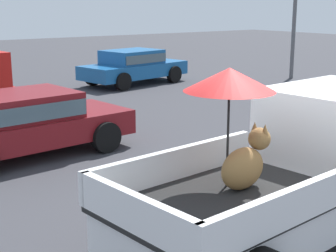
{
  "coord_description": "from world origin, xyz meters",
  "views": [
    {
      "loc": [
        -4.99,
        -4.21,
        3.09
      ],
      "look_at": [
        -0.12,
        2.47,
        1.1
      ],
      "focal_mm": 54.76,
      "sensor_mm": 36.0,
      "label": 1
    }
  ],
  "objects": [
    {
      "name": "ground_plane",
      "position": [
        0.0,
        0.0,
        0.0
      ],
      "size": [
        80.0,
        80.0,
        0.0
      ],
      "primitive_type": "plane",
      "color": "#38383D"
    },
    {
      "name": "pickup_truck_main",
      "position": [
        0.46,
        0.05,
        0.96
      ],
      "size": [
        5.2,
        2.63,
        2.35
      ],
      "rotation": [
        0.0,
        0.0,
        0.09
      ],
      "color": "black",
      "rests_on": "ground"
    },
    {
      "name": "parked_sedan_near",
      "position": [
        -1.35,
        5.77,
        0.74
      ],
      "size": [
        4.44,
        2.28,
        1.33
      ],
      "rotation": [
        0.0,
        0.0,
        0.09
      ],
      "color": "black",
      "rests_on": "ground"
    },
    {
      "name": "parked_sedan_far",
      "position": [
        5.63,
        12.66,
        0.74
      ],
      "size": [
        4.54,
        2.54,
        1.33
      ],
      "rotation": [
        0.0,
        0.0,
        0.18
      ],
      "color": "black",
      "rests_on": "ground"
    }
  ]
}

